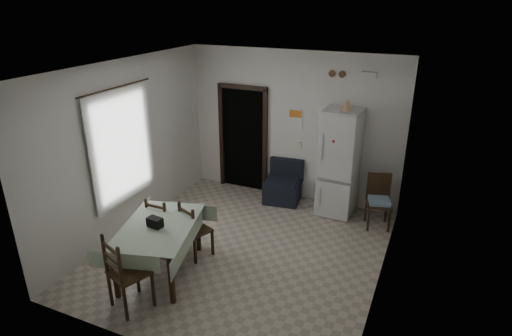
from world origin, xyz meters
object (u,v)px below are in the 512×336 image
object	(u,v)px
navy_seat	(283,182)
dining_chair_far_right	(196,229)
corner_chair	(379,202)
dining_table	(160,249)
dining_chair_near_head	(129,271)
dining_chair_far_left	(164,222)
fridge	(339,163)

from	to	relation	value
navy_seat	dining_chair_far_right	bearing A→B (deg)	-110.98
navy_seat	dining_chair_far_right	world-z (taller)	dining_chair_far_right
dining_chair_far_right	corner_chair	bearing A→B (deg)	-118.48
dining_table	dining_chair_near_head	xyz separation A→B (m)	(0.10, -0.78, 0.15)
dining_chair_far_right	dining_chair_near_head	bearing A→B (deg)	104.95
dining_table	dining_chair_near_head	size ratio (longest dim) A/B	1.38
dining_chair_far_left	corner_chair	bearing A→B (deg)	-145.19
navy_seat	corner_chair	xyz separation A→B (m)	(1.88, -0.26, 0.06)
dining_chair_far_left	dining_chair_far_right	world-z (taller)	same
corner_chair	dining_chair_far_right	distance (m)	3.18
navy_seat	fridge	bearing A→B (deg)	-7.63
fridge	dining_chair_near_head	distance (m)	4.13
dining_chair_near_head	dining_chair_far_left	bearing A→B (deg)	-50.82
dining_chair_far_left	dining_chair_near_head	bearing A→B (deg)	107.91
dining_table	dining_chair_far_right	size ratio (longest dim) A/B	1.62
dining_table	dining_chair_far_right	bearing A→B (deg)	51.70
navy_seat	dining_table	bearing A→B (deg)	-113.00
dining_chair_far_right	dining_chair_near_head	xyz separation A→B (m)	(-0.15, -1.38, 0.08)
navy_seat	corner_chair	distance (m)	1.90
dining_table	dining_chair_far_left	distance (m)	0.66
corner_chair	dining_chair_near_head	bearing A→B (deg)	-144.57
fridge	dining_table	world-z (taller)	fridge
navy_seat	dining_chair_near_head	world-z (taller)	dining_chair_near_head
fridge	dining_chair_far_left	distance (m)	3.27
fridge	navy_seat	size ratio (longest dim) A/B	2.43
fridge	dining_chair_near_head	bearing A→B (deg)	-112.84
fridge	dining_chair_near_head	world-z (taller)	fridge
fridge	dining_chair_far_left	bearing A→B (deg)	-130.40
navy_seat	dining_chair_near_head	size ratio (longest dim) A/B	0.75
fridge	corner_chair	bearing A→B (deg)	-15.29
corner_chair	dining_table	world-z (taller)	corner_chair
fridge	dining_chair_far_left	size ratio (longest dim) A/B	2.15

